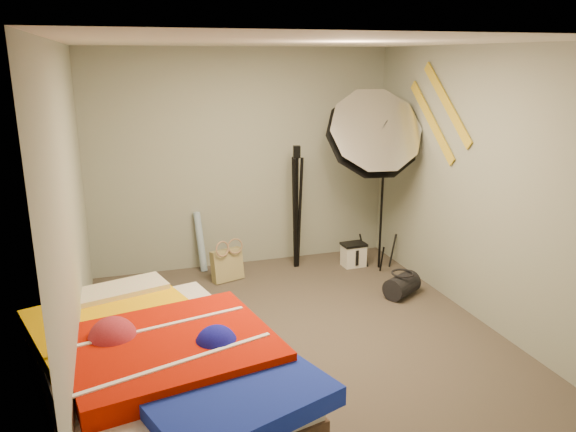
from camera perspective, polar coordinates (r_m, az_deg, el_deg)
name	(u,v)px	position (r m, az deg, el deg)	size (l,w,h in m)	color
floor	(298,338)	(5.07, 1.00, -12.29)	(4.00, 4.00, 0.00)	brown
ceiling	(299,42)	(4.47, 1.16, 17.25)	(4.00, 4.00, 0.00)	silver
wall_back	(243,160)	(6.49, -4.61, 5.71)	(3.50, 3.50, 0.00)	gray
wall_front	(428,297)	(2.89, 14.02, -7.97)	(3.50, 3.50, 0.00)	gray
wall_left	(72,219)	(4.39, -21.09, -0.30)	(4.00, 4.00, 0.00)	gray
wall_right	(480,187)	(5.42, 18.92, 2.84)	(4.00, 4.00, 0.00)	gray
tote_bag	(227,265)	(6.25, -6.21, -4.97)	(0.35, 0.11, 0.35)	tan
wrapping_roll	(200,242)	(6.52, -8.89, -2.60)	(0.08, 0.08, 0.69)	#5188BC
camera_case	(353,255)	(6.69, 6.67, -4.00)	(0.26, 0.18, 0.26)	silver
duffel_bag	(402,286)	(5.95, 11.48, -6.94)	(0.23, 0.23, 0.38)	black
wall_stripe_upper	(447,104)	(5.79, 15.85, 10.92)	(0.02, 1.10, 0.10)	gold
wall_stripe_lower	(432,122)	(6.02, 14.40, 9.28)	(0.02, 1.10, 0.10)	gold
bed	(159,371)	(4.12, -12.98, -15.06)	(1.96, 2.44, 0.61)	#4A3326
photo_umbrella	(373,136)	(6.16, 8.58, 8.03)	(1.35, 1.05, 2.18)	black
camera_tripod	(297,199)	(6.42, 0.87, 1.75)	(0.09, 0.09, 1.43)	black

